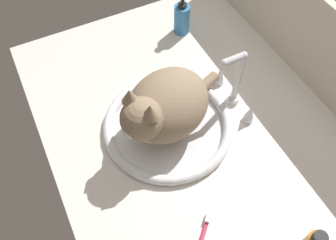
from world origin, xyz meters
TOP-DOWN VIEW (x-y plane):
  - countertop at (0.00, 0.00)cm, footprint 115.52×81.31cm
  - backsplash_wall at (0.00, 41.85)cm, footprint 115.52×2.40cm
  - sink_basin at (-3.83, -6.30)cm, footprint 37.69×37.69cm
  - faucet at (-3.83, 15.57)cm, footprint 19.63×9.10cm
  - cat at (-3.16, -7.99)cm, footprint 27.44×36.06cm
  - soap_pump_bottle at (-38.79, 16.66)cm, footprint 5.53×5.53cm

SIDE VIEW (x-z plane):
  - countertop at x=0.00cm, z-range 0.00..3.00cm
  - sink_basin at x=-3.83cm, z-range 2.84..5.72cm
  - soap_pump_bottle at x=-38.79cm, z-range 1.15..16.26cm
  - faucet at x=-3.83cm, z-range 0.38..20.98cm
  - cat at x=-3.16cm, z-range 4.50..25.25cm
  - backsplash_wall at x=0.00cm, z-range 0.00..30.40cm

